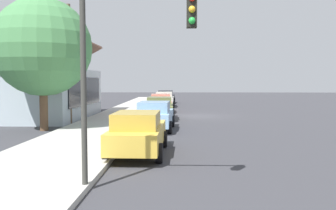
{
  "coord_description": "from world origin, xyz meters",
  "views": [
    {
      "loc": [
        -28.07,
        1.31,
        2.68
      ],
      "look_at": [
        0.23,
        2.13,
        0.83
      ],
      "focal_mm": 38.86,
      "sensor_mm": 36.0,
      "label": 1
    }
  ],
  "objects_px": {
    "utility_pole_wooden": "(69,62)",
    "fire_hydrant_red": "(119,127)",
    "car_coral": "(161,103)",
    "car_charcoal": "(166,97)",
    "car_skyblue": "(155,115)",
    "shade_tree": "(42,47)",
    "car_mustard": "(138,132)",
    "car_olive": "(160,108)",
    "traffic_light_main": "(127,47)",
    "car_ivory": "(165,99)"
  },
  "relations": [
    {
      "from": "car_skyblue",
      "to": "car_coral",
      "type": "xyz_separation_m",
      "value": [
        11.82,
        0.27,
        0.0
      ]
    },
    {
      "from": "car_olive",
      "to": "car_mustard",
      "type": "bearing_deg",
      "value": 178.25
    },
    {
      "from": "car_olive",
      "to": "fire_hydrant_red",
      "type": "relative_size",
      "value": 6.5
    },
    {
      "from": "traffic_light_main",
      "to": "fire_hydrant_red",
      "type": "height_order",
      "value": "traffic_light_main"
    },
    {
      "from": "car_skyblue",
      "to": "car_mustard",
      "type": "bearing_deg",
      "value": -179.34
    },
    {
      "from": "car_coral",
      "to": "car_olive",
      "type": "bearing_deg",
      "value": 178.86
    },
    {
      "from": "car_skyblue",
      "to": "utility_pole_wooden",
      "type": "height_order",
      "value": "utility_pole_wooden"
    },
    {
      "from": "car_coral",
      "to": "fire_hydrant_red",
      "type": "relative_size",
      "value": 6.71
    },
    {
      "from": "car_skyblue",
      "to": "car_coral",
      "type": "height_order",
      "value": "same"
    },
    {
      "from": "car_mustard",
      "to": "car_olive",
      "type": "relative_size",
      "value": 1.01
    },
    {
      "from": "car_mustard",
      "to": "shade_tree",
      "type": "xyz_separation_m",
      "value": [
        6.29,
        5.83,
        3.69
      ]
    },
    {
      "from": "car_mustard",
      "to": "shade_tree",
      "type": "distance_m",
      "value": 9.34
    },
    {
      "from": "car_olive",
      "to": "car_coral",
      "type": "bearing_deg",
      "value": 1.18
    },
    {
      "from": "car_mustard",
      "to": "car_skyblue",
      "type": "xyz_separation_m",
      "value": [
        6.65,
        -0.18,
        -0.0
      ]
    },
    {
      "from": "car_coral",
      "to": "car_skyblue",
      "type": "bearing_deg",
      "value": 177.9
    },
    {
      "from": "traffic_light_main",
      "to": "car_charcoal",
      "type": "bearing_deg",
      "value": 0.5
    },
    {
      "from": "car_ivory",
      "to": "traffic_light_main",
      "type": "relative_size",
      "value": 0.91
    },
    {
      "from": "car_coral",
      "to": "car_charcoal",
      "type": "distance_m",
      "value": 12.39
    },
    {
      "from": "car_olive",
      "to": "shade_tree",
      "type": "relative_size",
      "value": 0.65
    },
    {
      "from": "shade_tree",
      "to": "fire_hydrant_red",
      "type": "height_order",
      "value": "shade_tree"
    },
    {
      "from": "car_olive",
      "to": "shade_tree",
      "type": "bearing_deg",
      "value": 134.8
    },
    {
      "from": "car_mustard",
      "to": "car_coral",
      "type": "xyz_separation_m",
      "value": [
        18.47,
        0.09,
        0.0
      ]
    },
    {
      "from": "car_skyblue",
      "to": "car_ivory",
      "type": "xyz_separation_m",
      "value": [
        18.16,
        0.16,
        0.0
      ]
    },
    {
      "from": "car_charcoal",
      "to": "fire_hydrant_red",
      "type": "bearing_deg",
      "value": -179.6
    },
    {
      "from": "car_coral",
      "to": "shade_tree",
      "type": "xyz_separation_m",
      "value": [
        -12.18,
        5.74,
        3.69
      ]
    },
    {
      "from": "car_olive",
      "to": "utility_pole_wooden",
      "type": "distance_m",
      "value": 6.95
    },
    {
      "from": "shade_tree",
      "to": "utility_pole_wooden",
      "type": "height_order",
      "value": "utility_pole_wooden"
    },
    {
      "from": "utility_pole_wooden",
      "to": "car_ivory",
      "type": "bearing_deg",
      "value": -19.75
    },
    {
      "from": "car_olive",
      "to": "utility_pole_wooden",
      "type": "bearing_deg",
      "value": 115.41
    },
    {
      "from": "car_ivory",
      "to": "shade_tree",
      "type": "relative_size",
      "value": 0.66
    },
    {
      "from": "car_charcoal",
      "to": "car_olive",
      "type": "bearing_deg",
      "value": -176.03
    },
    {
      "from": "car_mustard",
      "to": "car_ivory",
      "type": "relative_size",
      "value": 0.99
    },
    {
      "from": "fire_hydrant_red",
      "to": "shade_tree",
      "type": "bearing_deg",
      "value": 65.2
    },
    {
      "from": "car_mustard",
      "to": "car_skyblue",
      "type": "bearing_deg",
      "value": -0.49
    },
    {
      "from": "utility_pole_wooden",
      "to": "traffic_light_main",
      "type": "bearing_deg",
      "value": -158.16
    },
    {
      "from": "car_olive",
      "to": "fire_hydrant_red",
      "type": "height_order",
      "value": "car_olive"
    },
    {
      "from": "car_olive",
      "to": "utility_pole_wooden",
      "type": "xyz_separation_m",
      "value": [
        -2.77,
        5.57,
        3.11
      ]
    },
    {
      "from": "car_skyblue",
      "to": "car_coral",
      "type": "distance_m",
      "value": 11.82
    },
    {
      "from": "car_olive",
      "to": "car_skyblue",
      "type": "bearing_deg",
      "value": 179.23
    },
    {
      "from": "traffic_light_main",
      "to": "fire_hydrant_red",
      "type": "relative_size",
      "value": 7.32
    },
    {
      "from": "car_coral",
      "to": "car_mustard",
      "type": "bearing_deg",
      "value": 176.89
    },
    {
      "from": "car_mustard",
      "to": "traffic_light_main",
      "type": "relative_size",
      "value": 0.9
    },
    {
      "from": "car_mustard",
      "to": "shade_tree",
      "type": "height_order",
      "value": "shade_tree"
    },
    {
      "from": "utility_pole_wooden",
      "to": "fire_hydrant_red",
      "type": "xyz_separation_m",
      "value": [
        -5.43,
        -4.0,
        -3.43
      ]
    },
    {
      "from": "car_skyblue",
      "to": "car_ivory",
      "type": "distance_m",
      "value": 18.16
    },
    {
      "from": "car_coral",
      "to": "car_ivory",
      "type": "height_order",
      "value": "same"
    },
    {
      "from": "car_ivory",
      "to": "car_charcoal",
      "type": "relative_size",
      "value": 0.96
    },
    {
      "from": "car_skyblue",
      "to": "shade_tree",
      "type": "xyz_separation_m",
      "value": [
        -0.36,
        6.01,
        3.69
      ]
    },
    {
      "from": "car_skyblue",
      "to": "car_charcoal",
      "type": "xyz_separation_m",
      "value": [
        24.21,
        0.24,
        0.0
      ]
    },
    {
      "from": "car_olive",
      "to": "traffic_light_main",
      "type": "distance_m",
      "value": 17.1
    }
  ]
}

